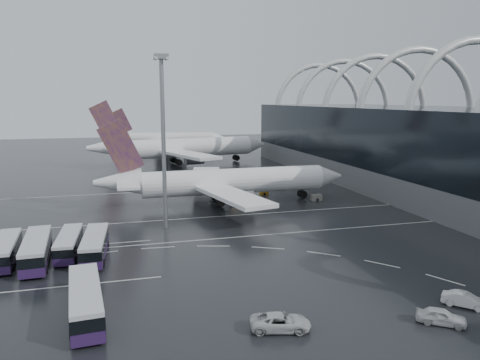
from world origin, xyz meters
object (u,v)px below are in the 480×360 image
object	(u,v)px
floodlight_mast	(163,121)
gse_cart_belly_c	(236,200)
bus_row_near_d	(95,245)
gse_cart_belly_d	(316,197)
airliner_gate_c	(166,139)
bus_row_near_a	(5,250)
airliner_main	(222,182)
van_curve_a	(280,322)
airliner_gate_b	(179,148)
bus_row_near_b	(36,250)
van_curve_b	(441,316)
bus_row_near_c	(69,243)
gse_cart_belly_e	(264,192)
van_curve_c	(465,300)
bus_row_far_c	(85,300)

from	to	relation	value
floodlight_mast	gse_cart_belly_c	bearing A→B (deg)	43.20
bus_row_near_d	gse_cart_belly_d	bearing A→B (deg)	-56.88
airliner_gate_c	bus_row_near_a	bearing A→B (deg)	-94.12
airliner_main	bus_row_near_a	bearing A→B (deg)	-143.54
airliner_gate_c	van_curve_a	world-z (taller)	airliner_gate_c
bus_row_near_a	bus_row_near_d	distance (m)	11.84
airliner_gate_c	bus_row_near_d	bearing A→B (deg)	-89.47
van_curve_a	airliner_gate_b	bearing A→B (deg)	10.81
bus_row_near_b	van_curve_b	size ratio (longest dim) A/B	2.97
airliner_main	bus_row_near_b	size ratio (longest dim) A/B	3.83
bus_row_near_c	van_curve_b	bearing A→B (deg)	-127.91
airliner_gate_c	bus_row_near_d	world-z (taller)	airliner_gate_c
airliner_gate_b	bus_row_near_b	bearing A→B (deg)	-117.83
bus_row_near_c	gse_cart_belly_e	world-z (taller)	bus_row_near_c
airliner_gate_b	gse_cart_belly_d	distance (m)	68.88
van_curve_b	van_curve_c	world-z (taller)	van_curve_b
airliner_main	bus_row_near_c	xyz separation A→B (m)	(-28.94, -26.45, -2.97)
bus_row_near_b	floodlight_mast	xyz separation A→B (m)	(19.11, 13.23, 16.63)
bus_row_near_c	van_curve_c	distance (m)	52.07
floodlight_mast	gse_cart_belly_e	xyz separation A→B (m)	(25.51, 22.44, -17.97)
airliner_gate_b	van_curve_c	xyz separation A→B (m)	(13.90, -119.12, -4.67)
bus_row_near_d	gse_cart_belly_d	world-z (taller)	bus_row_near_d
bus_row_near_b	bus_row_near_d	size ratio (longest dim) A/B	1.06
bus_row_near_a	floodlight_mast	size ratio (longest dim) A/B	0.43
van_curve_a	gse_cart_belly_d	world-z (taller)	van_curve_a
van_curve_a	floodlight_mast	distance (m)	44.14
bus_row_near_c	bus_row_far_c	size ratio (longest dim) A/B	0.89
airliner_gate_c	bus_row_near_c	bearing A→B (deg)	-91.08
bus_row_near_a	van_curve_a	distance (m)	41.00
van_curve_a	van_curve_c	distance (m)	21.07
bus_row_near_d	gse_cart_belly_d	distance (m)	53.03
van_curve_b	gse_cart_belly_e	size ratio (longest dim) A/B	2.34
gse_cart_belly_d	van_curve_c	bearing A→B (deg)	-97.53
bus_row_near_b	van_curve_b	world-z (taller)	bus_row_near_b
bus_row_near_b	van_curve_a	xyz separation A→B (m)	(25.62, -26.67, -1.07)
van_curve_c	gse_cart_belly_d	world-z (taller)	van_curve_c
gse_cart_belly_e	airliner_gate_c	bearing A→B (deg)	95.59
airliner_main	gse_cart_belly_d	distance (m)	21.37
gse_cart_belly_d	bus_row_near_d	bearing A→B (deg)	-150.49
airliner_gate_b	gse_cart_belly_d	world-z (taller)	airliner_gate_b
van_curve_b	gse_cart_belly_d	xyz separation A→B (m)	(12.26, 56.36, -0.15)
van_curve_b	van_curve_c	bearing A→B (deg)	-27.10
van_curve_b	airliner_main	bearing A→B (deg)	43.91
van_curve_c	gse_cart_belly_c	bearing A→B (deg)	56.79
airliner_main	van_curve_c	world-z (taller)	airliner_main
bus_row_near_d	bus_row_far_c	distance (m)	19.15
gse_cart_belly_d	bus_row_far_c	bearing A→B (deg)	-135.79
bus_row_far_c	gse_cart_belly_c	world-z (taller)	bus_row_far_c
van_curve_c	floodlight_mast	size ratio (longest dim) A/B	0.16
bus_row_near_a	van_curve_b	bearing A→B (deg)	-127.28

